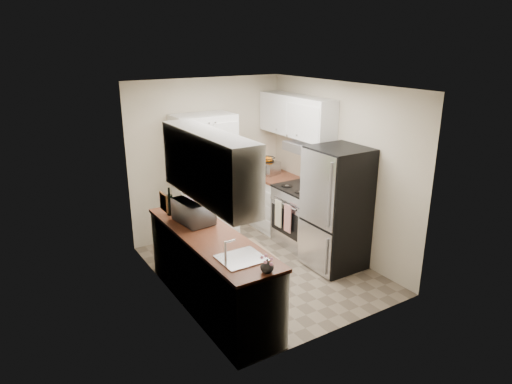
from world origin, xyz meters
TOP-DOWN VIEW (x-y plane):
  - ground at (0.00, 0.00)m, footprint 3.20×3.20m
  - room_shell at (-0.02, -0.01)m, footprint 2.64×3.24m
  - pantry_cabinet at (-0.20, 1.32)m, footprint 0.90×0.55m
  - base_cabinet_left at (-0.99, -0.43)m, footprint 0.60×2.30m
  - countertop_left at (-0.99, -0.43)m, footprint 0.63×2.33m
  - base_cabinet_right at (0.99, 1.19)m, footprint 0.60×0.80m
  - countertop_right at (0.99, 1.19)m, footprint 0.63×0.83m
  - electric_range at (0.97, 0.39)m, footprint 0.71×0.78m
  - refrigerator at (0.94, -0.41)m, footprint 0.70×0.72m
  - microwave at (-0.98, 0.01)m, footprint 0.41×0.55m
  - wine_bottle at (-1.14, 0.40)m, footprint 0.08×0.08m
  - flower_vase at (-0.92, -1.52)m, footprint 0.15×0.15m
  - cutting_board at (-0.82, 0.66)m, footprint 0.11×0.26m
  - toaster_oven at (0.93, 1.31)m, footprint 0.38×0.43m
  - fruit_basket at (0.94, 1.32)m, footprint 0.30×0.30m
  - kitchen_mat at (0.12, 0.54)m, footprint 0.62×0.93m

SIDE VIEW (x-z plane):
  - ground at x=0.00m, z-range 0.00..0.00m
  - kitchen_mat at x=0.12m, z-range 0.00..0.01m
  - base_cabinet_left at x=-0.99m, z-range 0.00..0.88m
  - base_cabinet_right at x=0.99m, z-range 0.00..0.88m
  - electric_range at x=0.97m, z-range -0.09..1.04m
  - refrigerator at x=0.94m, z-range 0.00..1.70m
  - countertop_left at x=-0.99m, z-range 0.88..0.92m
  - countertop_right at x=0.99m, z-range 0.88..0.92m
  - flower_vase at x=-0.92m, z-range 0.92..1.06m
  - pantry_cabinet at x=-0.20m, z-range 0.00..2.00m
  - toaster_oven at x=0.93m, z-range 0.92..1.13m
  - microwave at x=-0.98m, z-range 0.92..1.20m
  - wine_bottle at x=-1.14m, z-range 0.92..1.25m
  - cutting_board at x=-0.82m, z-range 0.92..1.25m
  - fruit_basket at x=0.94m, z-range 1.13..1.23m
  - room_shell at x=-0.02m, z-range 0.37..2.89m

